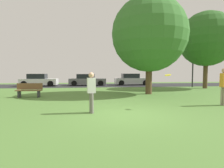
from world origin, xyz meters
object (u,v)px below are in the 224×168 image
parked_car_grey (87,80)px  street_lamp_post (193,66)px  person_catcher (224,85)px  parked_car_white (39,80)px  frisbee_disc (168,75)px  parked_car_silver (131,80)px  oak_tree_left (149,34)px  park_bench (29,90)px  person_thrower (91,91)px  maple_tree_near (206,39)px

parked_car_grey → street_lamp_post: bearing=-18.5°
person_catcher → parked_car_white: bearing=-57.3°
frisbee_disc → parked_car_silver: frisbee_disc is taller
parked_car_grey → parked_car_silver: 5.55m
street_lamp_post → oak_tree_left: bearing=-140.2°
person_catcher → parked_car_grey: (-6.72, 14.57, -0.38)m
oak_tree_left → park_bench: size_ratio=4.46×
parked_car_grey → person_catcher: bearing=-65.2°
oak_tree_left → person_thrower: bearing=-125.8°
maple_tree_near → parked_car_grey: 13.67m
street_lamp_post → parked_car_silver: bearing=145.9°
park_bench → street_lamp_post: (15.02, 6.46, 1.79)m
person_catcher → frisbee_disc: size_ratio=4.81×
maple_tree_near → parked_car_silver: bearing=137.9°
person_thrower → park_bench: 6.52m
park_bench → person_thrower: bearing=127.0°
frisbee_disc → park_bench: bearing=147.1°
person_catcher → frisbee_disc: 3.11m
parked_car_grey → park_bench: size_ratio=2.74×
frisbee_disc → park_bench: (-7.29, 4.72, -1.03)m
oak_tree_left → park_bench: (-8.24, -0.80, -3.92)m
parked_car_silver → maple_tree_near: bearing=-42.1°
park_bench → street_lamp_post: size_ratio=0.36×
parked_car_white → maple_tree_near: bearing=-16.5°
parked_car_white → parked_car_silver: parked_car_silver is taller
frisbee_disc → parked_car_white: bearing=122.1°
oak_tree_left → person_thrower: oak_tree_left is taller
maple_tree_near → parked_car_white: 18.56m
parked_car_silver → person_thrower: bearing=-108.6°
maple_tree_near → frisbee_disc: bearing=-130.5°
park_bench → street_lamp_post: bearing=-156.7°
maple_tree_near → park_bench: size_ratio=4.73×
person_catcher → parked_car_white: 18.79m
maple_tree_near → street_lamp_post: (-0.38, 1.67, -2.62)m
person_catcher → parked_car_grey: bearing=-73.3°
oak_tree_left → street_lamp_post: oak_tree_left is taller
maple_tree_near → person_thrower: (-11.48, -9.99, -3.98)m
person_thrower → street_lamp_post: size_ratio=0.36×
person_thrower → frisbee_disc: 3.46m
oak_tree_left → person_catcher: oak_tree_left is taller
parked_car_grey → parked_car_white: bearing=-176.5°
parked_car_silver → oak_tree_left: bearing=-95.5°
maple_tree_near → parked_car_white: (-17.33, 5.15, -4.23)m
oak_tree_left → person_thrower: size_ratio=4.41×
maple_tree_near → oak_tree_left: 8.22m
oak_tree_left → person_thrower: 8.18m
maple_tree_near → oak_tree_left: (-7.16, -3.99, -0.49)m
maple_tree_near → parked_car_grey: size_ratio=1.73×
person_catcher → park_bench: size_ratio=1.14×
maple_tree_near → person_thrower: bearing=-139.0°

